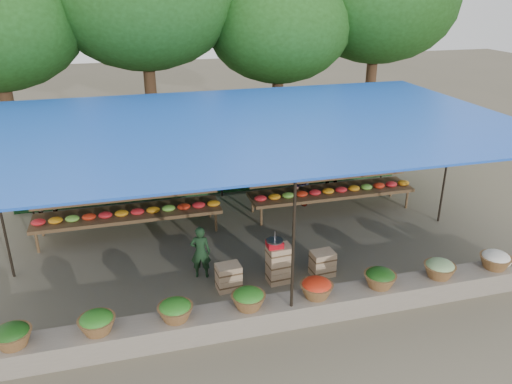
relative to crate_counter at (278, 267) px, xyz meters
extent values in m
plane|color=brown|center=(-0.19, 1.54, -0.31)|extent=(60.00, 60.00, 0.00)
cube|color=#6E6358|center=(-0.19, -1.21, -0.11)|extent=(10.60, 0.55, 0.40)
cylinder|color=black|center=(-0.19, -1.36, 1.09)|extent=(0.05, 0.05, 2.80)
cylinder|color=black|center=(-4.99, 1.54, 1.09)|extent=(0.05, 0.05, 2.80)
cylinder|color=black|center=(4.61, 1.54, 1.09)|extent=(0.05, 0.05, 2.80)
cylinder|color=black|center=(-4.99, 4.44, 1.09)|extent=(0.05, 0.05, 2.80)
cylinder|color=black|center=(-0.19, 4.44, 1.09)|extent=(0.05, 0.05, 2.80)
cylinder|color=black|center=(4.61, 4.44, 1.09)|extent=(0.05, 0.05, 2.80)
cube|color=#1847B8|center=(-0.19, 1.54, 2.49)|extent=(10.80, 6.60, 0.04)
cube|color=#1847B8|center=(-0.19, -0.46, 2.31)|extent=(10.80, 2.19, 0.26)
cube|color=#1847B8|center=(-0.19, 3.54, 2.31)|extent=(10.80, 2.19, 0.26)
cylinder|color=#96969B|center=(-0.19, 2.94, 1.71)|extent=(9.60, 0.01, 0.01)
ellipsoid|color=yellow|center=(-4.69, 2.94, 1.43)|extent=(0.23, 0.17, 0.30)
ellipsoid|color=yellow|center=(-4.13, 2.94, 1.43)|extent=(0.23, 0.17, 0.30)
ellipsoid|color=yellow|center=(-3.57, 2.94, 1.43)|extent=(0.23, 0.17, 0.30)
ellipsoid|color=yellow|center=(-3.01, 2.94, 1.43)|extent=(0.23, 0.17, 0.30)
ellipsoid|color=yellow|center=(-2.44, 2.94, 1.43)|extent=(0.23, 0.17, 0.30)
ellipsoid|color=yellow|center=(-1.88, 2.94, 1.43)|extent=(0.23, 0.17, 0.30)
ellipsoid|color=yellow|center=(-1.32, 2.94, 1.43)|extent=(0.23, 0.17, 0.30)
ellipsoid|color=yellow|center=(-0.76, 2.94, 1.43)|extent=(0.23, 0.17, 0.30)
ellipsoid|color=yellow|center=(-0.19, 2.94, 1.43)|extent=(0.23, 0.17, 0.30)
ellipsoid|color=yellow|center=(0.37, 2.94, 1.43)|extent=(0.23, 0.17, 0.30)
ellipsoid|color=yellow|center=(0.93, 2.94, 1.43)|extent=(0.23, 0.17, 0.30)
ellipsoid|color=yellow|center=(1.49, 2.94, 1.43)|extent=(0.23, 0.17, 0.30)
ellipsoid|color=yellow|center=(2.06, 2.94, 1.43)|extent=(0.23, 0.17, 0.30)
ellipsoid|color=yellow|center=(2.62, 2.94, 1.43)|extent=(0.23, 0.17, 0.30)
ellipsoid|color=yellow|center=(3.18, 2.94, 1.43)|extent=(0.23, 0.17, 0.30)
ellipsoid|color=yellow|center=(3.74, 2.94, 1.43)|extent=(0.23, 0.17, 0.30)
ellipsoid|color=yellow|center=(4.31, 2.94, 1.43)|extent=(0.23, 0.17, 0.30)
ellipsoid|color=#1B4913|center=(-4.49, -1.21, 0.31)|extent=(0.52, 0.52, 0.23)
ellipsoid|color=#2B721E|center=(-3.29, -1.21, 0.31)|extent=(0.52, 0.52, 0.23)
ellipsoid|color=#2B721E|center=(-2.09, -1.21, 0.31)|extent=(0.52, 0.52, 0.23)
ellipsoid|color=#2B721E|center=(-0.89, -1.21, 0.31)|extent=(0.52, 0.52, 0.23)
ellipsoid|color=red|center=(0.31, -1.21, 0.31)|extent=(0.52, 0.52, 0.23)
ellipsoid|color=#1B4913|center=(1.51, -1.21, 0.31)|extent=(0.52, 0.52, 0.23)
ellipsoid|color=#7DA265|center=(2.71, -1.21, 0.31)|extent=(0.52, 0.52, 0.23)
ellipsoid|color=silver|center=(3.91, -1.21, 0.31)|extent=(0.52, 0.52, 0.23)
cube|color=#19471D|center=(-0.19, 4.69, 0.94)|extent=(10.60, 0.06, 2.50)
cylinder|color=#3A2815|center=(-5.69, 7.34, 1.67)|extent=(0.36, 0.36, 3.97)
cylinder|color=#3A2815|center=(-1.69, 7.74, 1.93)|extent=(0.36, 0.36, 4.48)
cylinder|color=#3A2815|center=(2.31, 7.44, 1.55)|extent=(0.36, 0.36, 3.71)
ellipsoid|color=#16390F|center=(2.31, 7.44, 3.87)|extent=(4.47, 4.47, 3.45)
cylinder|color=#3A2815|center=(5.81, 7.84, 1.87)|extent=(0.36, 0.36, 4.35)
ellipsoid|color=#16390F|center=(5.81, 7.84, 4.59)|extent=(5.24, 5.24, 4.05)
cube|color=#513420|center=(-2.69, 2.84, 0.19)|extent=(4.20, 0.95, 0.08)
cube|color=#513420|center=(-2.69, 3.14, 0.47)|extent=(4.20, 0.35, 0.06)
cylinder|color=#513420|center=(-4.64, 2.44, -0.06)|extent=(0.06, 0.06, 0.50)
cylinder|color=#513420|center=(-0.74, 2.44, -0.06)|extent=(0.06, 0.06, 0.50)
cylinder|color=#513420|center=(-4.64, 3.24, -0.06)|extent=(0.06, 0.06, 0.50)
cylinder|color=#513420|center=(-0.74, 3.24, -0.06)|extent=(0.06, 0.06, 0.50)
ellipsoid|color=red|center=(-4.59, 2.69, 0.29)|extent=(0.31, 0.26, 0.13)
ellipsoid|color=#68AE35|center=(-4.59, 3.14, 0.56)|extent=(0.26, 0.22, 0.12)
ellipsoid|color=orange|center=(-4.24, 2.69, 0.29)|extent=(0.31, 0.26, 0.13)
ellipsoid|color=red|center=(-4.24, 3.14, 0.56)|extent=(0.26, 0.22, 0.12)
ellipsoid|color=#68AE35|center=(-3.89, 2.69, 0.29)|extent=(0.31, 0.26, 0.13)
ellipsoid|color=red|center=(-3.89, 3.14, 0.56)|extent=(0.26, 0.22, 0.12)
ellipsoid|color=red|center=(-3.54, 2.69, 0.29)|extent=(0.31, 0.26, 0.13)
ellipsoid|color=orange|center=(-3.54, 3.14, 0.56)|extent=(0.26, 0.22, 0.12)
ellipsoid|color=red|center=(-3.19, 2.69, 0.29)|extent=(0.31, 0.26, 0.13)
ellipsoid|color=red|center=(-3.19, 3.14, 0.56)|extent=(0.26, 0.22, 0.12)
ellipsoid|color=orange|center=(-2.84, 2.69, 0.29)|extent=(0.31, 0.26, 0.13)
ellipsoid|color=orange|center=(-2.84, 3.14, 0.56)|extent=(0.26, 0.22, 0.12)
ellipsoid|color=red|center=(-2.49, 2.69, 0.29)|extent=(0.31, 0.26, 0.13)
ellipsoid|color=#68AE35|center=(-2.49, 3.14, 0.56)|extent=(0.26, 0.22, 0.12)
ellipsoid|color=orange|center=(-2.14, 2.69, 0.29)|extent=(0.31, 0.26, 0.13)
ellipsoid|color=red|center=(-2.14, 3.14, 0.56)|extent=(0.26, 0.22, 0.12)
ellipsoid|color=#68AE35|center=(-1.79, 2.69, 0.29)|extent=(0.31, 0.26, 0.13)
ellipsoid|color=red|center=(-1.79, 3.14, 0.56)|extent=(0.26, 0.22, 0.12)
ellipsoid|color=red|center=(-1.44, 2.69, 0.29)|extent=(0.31, 0.26, 0.13)
ellipsoid|color=orange|center=(-1.44, 3.14, 0.56)|extent=(0.26, 0.22, 0.12)
ellipsoid|color=red|center=(-1.09, 2.69, 0.29)|extent=(0.31, 0.26, 0.13)
ellipsoid|color=red|center=(-1.09, 3.14, 0.56)|extent=(0.26, 0.22, 0.12)
ellipsoid|color=orange|center=(-0.74, 2.69, 0.29)|extent=(0.31, 0.26, 0.13)
ellipsoid|color=orange|center=(-0.74, 3.14, 0.56)|extent=(0.26, 0.22, 0.12)
cube|color=#513420|center=(2.31, 2.84, 0.19)|extent=(4.20, 0.95, 0.08)
cube|color=#513420|center=(2.31, 3.14, 0.47)|extent=(4.20, 0.35, 0.06)
cylinder|color=#513420|center=(0.36, 2.44, -0.06)|extent=(0.06, 0.06, 0.50)
cylinder|color=#513420|center=(4.26, 2.44, -0.06)|extent=(0.06, 0.06, 0.50)
cylinder|color=#513420|center=(0.36, 3.24, -0.06)|extent=(0.06, 0.06, 0.50)
cylinder|color=#513420|center=(4.26, 3.24, -0.06)|extent=(0.06, 0.06, 0.50)
ellipsoid|color=red|center=(0.41, 2.69, 0.29)|extent=(0.31, 0.26, 0.13)
ellipsoid|color=#68AE35|center=(0.41, 3.14, 0.56)|extent=(0.26, 0.22, 0.12)
ellipsoid|color=orange|center=(0.76, 2.69, 0.29)|extent=(0.31, 0.26, 0.13)
ellipsoid|color=red|center=(0.76, 3.14, 0.56)|extent=(0.26, 0.22, 0.12)
ellipsoid|color=#68AE35|center=(1.11, 2.69, 0.29)|extent=(0.31, 0.26, 0.13)
ellipsoid|color=red|center=(1.11, 3.14, 0.56)|extent=(0.26, 0.22, 0.12)
ellipsoid|color=red|center=(1.46, 2.69, 0.29)|extent=(0.31, 0.26, 0.13)
ellipsoid|color=orange|center=(1.46, 3.14, 0.56)|extent=(0.26, 0.22, 0.12)
ellipsoid|color=red|center=(1.81, 2.69, 0.29)|extent=(0.31, 0.26, 0.13)
ellipsoid|color=red|center=(1.81, 3.14, 0.56)|extent=(0.26, 0.22, 0.12)
ellipsoid|color=orange|center=(2.16, 2.69, 0.29)|extent=(0.31, 0.26, 0.13)
ellipsoid|color=orange|center=(2.16, 3.14, 0.56)|extent=(0.26, 0.22, 0.12)
ellipsoid|color=red|center=(2.51, 2.69, 0.29)|extent=(0.31, 0.26, 0.13)
ellipsoid|color=#68AE35|center=(2.51, 3.14, 0.56)|extent=(0.26, 0.22, 0.12)
ellipsoid|color=orange|center=(2.86, 2.69, 0.29)|extent=(0.31, 0.26, 0.13)
ellipsoid|color=red|center=(2.86, 3.14, 0.56)|extent=(0.26, 0.22, 0.12)
ellipsoid|color=#68AE35|center=(3.21, 2.69, 0.29)|extent=(0.31, 0.26, 0.13)
ellipsoid|color=red|center=(3.21, 3.14, 0.56)|extent=(0.26, 0.22, 0.12)
ellipsoid|color=red|center=(3.56, 2.69, 0.29)|extent=(0.31, 0.26, 0.13)
ellipsoid|color=orange|center=(3.56, 3.14, 0.56)|extent=(0.26, 0.22, 0.12)
ellipsoid|color=red|center=(3.91, 2.69, 0.29)|extent=(0.31, 0.26, 0.13)
ellipsoid|color=red|center=(3.91, 3.14, 0.56)|extent=(0.26, 0.22, 0.12)
ellipsoid|color=orange|center=(4.26, 2.69, 0.29)|extent=(0.31, 0.26, 0.13)
ellipsoid|color=orange|center=(4.26, 3.14, 0.56)|extent=(0.26, 0.22, 0.12)
cube|color=tan|center=(-0.97, 0.00, -0.19)|extent=(0.47, 0.37, 0.25)
cube|color=tan|center=(-0.97, 0.00, 0.07)|extent=(0.47, 0.37, 0.25)
cube|color=tan|center=(0.03, 0.00, -0.19)|extent=(0.47, 0.37, 0.25)
cube|color=tan|center=(0.03, 0.00, 0.07)|extent=(0.47, 0.37, 0.25)
cube|color=tan|center=(0.03, 0.00, 0.33)|extent=(0.47, 0.37, 0.25)
cube|color=tan|center=(0.93, 0.00, -0.19)|extent=(0.47, 0.37, 0.25)
cube|color=tan|center=(0.93, 0.00, 0.07)|extent=(0.47, 0.37, 0.25)
cube|color=red|center=(-0.07, 0.00, 0.52)|extent=(0.30, 0.26, 0.12)
cylinder|color=#96969B|center=(-0.07, 0.00, 0.59)|extent=(0.32, 0.32, 0.03)
cylinder|color=#96969B|center=(-0.07, 0.00, 0.69)|extent=(0.03, 0.03, 0.22)
imported|color=#163219|center=(-1.40, 0.57, 0.23)|extent=(0.45, 0.35, 1.09)
imported|color=slate|center=(-4.49, 3.85, 0.58)|extent=(0.87, 0.68, 1.78)
imported|color=slate|center=(1.82, 3.35, 0.56)|extent=(1.29, 1.18, 1.73)
imported|color=slate|center=(2.69, 3.76, 0.49)|extent=(1.01, 0.79, 1.60)
camera|label=1|loc=(-2.58, -7.91, 5.04)|focal=35.00mm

